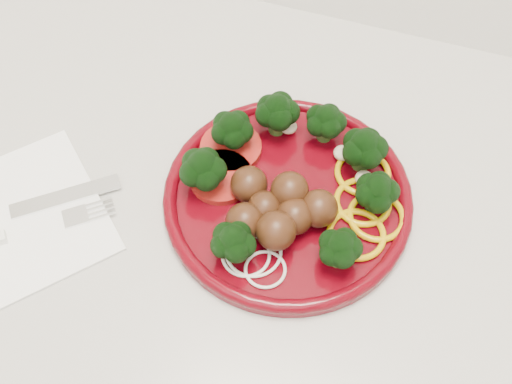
% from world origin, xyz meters
% --- Properties ---
extents(counter, '(2.40, 0.60, 0.90)m').
position_xyz_m(counter, '(0.00, 1.70, 0.45)').
color(counter, silver).
rests_on(counter, ground).
extents(plate, '(0.25, 0.25, 0.06)m').
position_xyz_m(plate, '(0.03, 1.73, 0.92)').
color(plate, '#47020A').
rests_on(plate, counter).
extents(napkin, '(0.23, 0.23, 0.00)m').
position_xyz_m(napkin, '(-0.22, 1.62, 0.90)').
color(napkin, white).
rests_on(napkin, counter).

